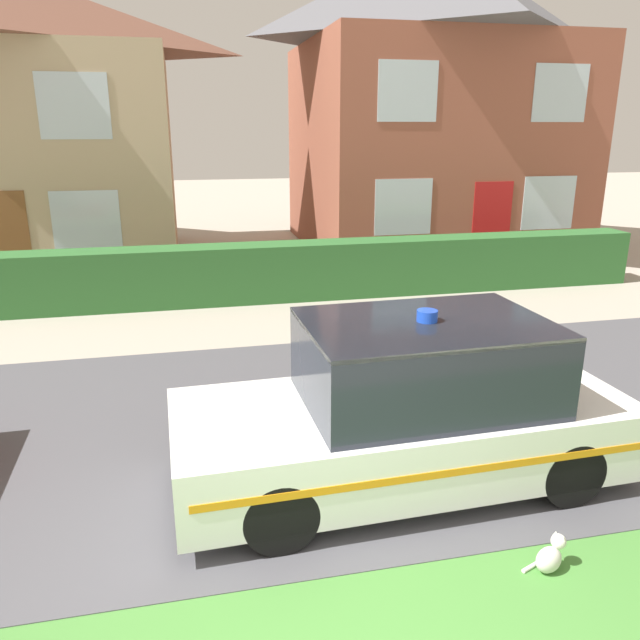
{
  "coord_description": "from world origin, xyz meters",
  "views": [
    {
      "loc": [
        -0.82,
        -2.65,
        3.37
      ],
      "look_at": [
        0.8,
        4.62,
        1.05
      ],
      "focal_mm": 35.0,
      "sensor_mm": 36.0,
      "label": 1
    }
  ],
  "objects": [
    {
      "name": "garden_hedge",
      "position": [
        1.14,
        9.52,
        0.57
      ],
      "size": [
        15.3,
        0.77,
        1.14
      ],
      "primitive_type": "cube",
      "color": "#2D662D",
      "rests_on": "ground"
    },
    {
      "name": "cat",
      "position": [
        1.86,
        0.99,
        0.12
      ],
      "size": [
        0.37,
        0.24,
        0.31
      ],
      "rotation": [
        0.0,
        0.0,
        0.38
      ],
      "color": "silver",
      "rests_on": "ground"
    },
    {
      "name": "road_strip",
      "position": [
        0.0,
        4.01,
        0.01
      ],
      "size": [
        28.0,
        5.46,
        0.01
      ],
      "primitive_type": "cube",
      "color": "#4C4C51",
      "rests_on": "ground"
    },
    {
      "name": "house_right",
      "position": [
        6.2,
        14.65,
        4.13
      ],
      "size": [
        7.25,
        6.96,
        8.09
      ],
      "color": "#93513D",
      "rests_on": "ground"
    },
    {
      "name": "police_car",
      "position": [
        1.21,
        2.51,
        0.78
      ],
      "size": [
        4.42,
        1.87,
        1.74
      ],
      "rotation": [
        0.0,
        0.0,
        3.17
      ],
      "color": "black",
      "rests_on": "road_strip"
    }
  ]
}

